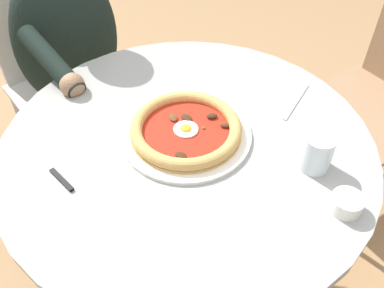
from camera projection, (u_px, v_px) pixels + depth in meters
name	position (u px, v px, depth m)	size (l,w,h in m)	color
ground_plane	(189.00, 285.00, 1.54)	(6.00, 6.00, 0.02)	#9E754C
dining_table	(187.00, 184.00, 1.13)	(0.92, 0.92, 0.74)	#999993
pizza_on_plate	(188.00, 130.00, 1.01)	(0.32, 0.32, 0.04)	white
water_glass	(317.00, 154.00, 0.93)	(0.07, 0.07, 0.09)	silver
steak_knife	(55.00, 173.00, 0.93)	(0.17, 0.12, 0.01)	silver
ramekin_capers	(347.00, 203.00, 0.85)	(0.07, 0.07, 0.04)	white
fork_utensil	(296.00, 101.00, 1.12)	(0.14, 0.12, 0.00)	#BCBCC1
diner_person	(79.00, 89.00, 1.55)	(0.58, 0.43, 1.15)	#282833
cafe_chair_diner	(61.00, 68.00, 1.62)	(0.57, 0.57, 0.87)	beige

